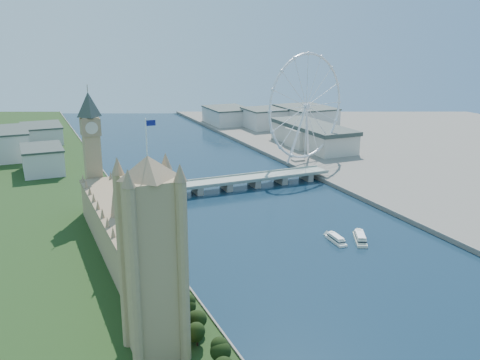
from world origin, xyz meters
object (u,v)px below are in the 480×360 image
victoria_tower (152,252)px  london_eye (306,107)px  tour_boat_near (336,242)px  tour_boat_far (360,241)px

victoria_tower → london_eye: london_eye is taller
victoria_tower → tour_boat_near: bearing=29.0°
victoria_tower → tour_boat_near: 189.52m
tour_boat_far → london_eye: bearing=97.7°
tour_boat_near → tour_boat_far: 18.19m
victoria_tower → tour_boat_far: size_ratio=3.73×
tour_boat_near → victoria_tower: bearing=-146.8°
victoria_tower → london_eye: bearing=49.6°
victoria_tower → london_eye: (254.98, 300.08, 13.03)m
victoria_tower → tour_boat_near: size_ratio=4.28×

